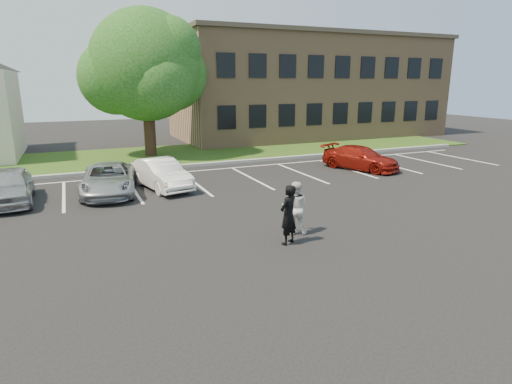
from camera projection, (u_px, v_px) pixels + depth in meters
ground_plane at (269, 240)px, 12.68m from camera, size 90.00×90.00×0.00m
curb at (175, 166)px, 23.30m from camera, size 40.00×0.30×0.15m
grass_strip at (161, 156)px, 26.86m from camera, size 44.00×8.00×0.08m
stall_lines at (218, 177)px, 21.16m from camera, size 34.00×5.36×0.01m
office_building at (308, 86)px, 36.56m from camera, size 22.40×10.40×8.30m
tree at (147, 68)px, 25.67m from camera, size 7.80×7.20×8.80m
man_black_suit at (288, 215)px, 12.22m from camera, size 0.76×0.67×1.75m
man_white_shirt at (295, 208)px, 13.08m from camera, size 1.00×0.92×1.65m
car_silver_west at (9, 186)px, 16.38m from camera, size 1.72×4.05×1.37m
car_silver_minivan at (109, 179)px, 17.81m from camera, size 2.71×4.77×1.25m
car_white_sedan at (161, 174)px, 18.68m from camera, size 2.18×4.13×1.29m
car_red_compact at (360, 158)px, 22.79m from camera, size 3.23×4.56×1.23m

